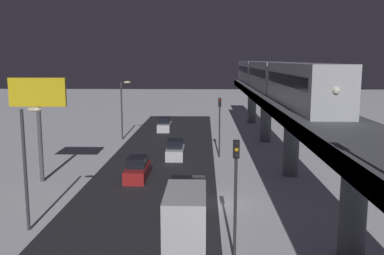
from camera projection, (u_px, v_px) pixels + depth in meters
ground_plane at (210, 204)px, 30.69m from camera, size 240.00×240.00×0.00m
avenue_asphalt at (142, 204)px, 30.83m from camera, size 11.00×96.32×0.01m
elevated_railway at (315, 126)px, 29.55m from camera, size 5.00×96.32×6.71m
subway_train at (268, 75)px, 52.33m from camera, size 2.94×55.47×3.40m
sedan_white at (175, 151)px, 45.08m from camera, size 1.80×4.24×1.97m
sedan_red_2 at (137, 170)px, 37.25m from camera, size 1.80×4.72×1.97m
sedan_white_2 at (165, 125)px, 62.48m from camera, size 1.80×4.76×1.97m
box_truck at (186, 209)px, 25.86m from camera, size 2.40×7.40×2.80m
traffic_light_near at (236, 183)px, 21.48m from camera, size 0.32×0.44×6.40m
traffic_light_mid at (220, 119)px, 44.85m from camera, size 0.32×0.44×6.40m
commercial_billboard at (38, 103)px, 35.42m from camera, size 4.80×0.36×8.90m
street_lamp_near at (28, 154)px, 25.31m from camera, size 1.35×0.44×7.65m
street_lamp_far at (123, 103)px, 54.91m from camera, size 1.35×0.44×7.65m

